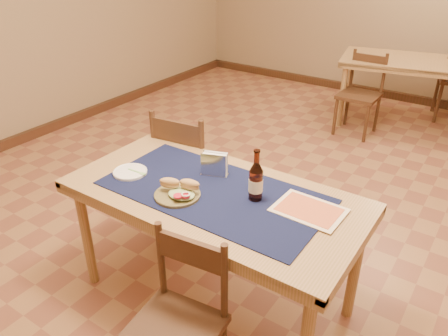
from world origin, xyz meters
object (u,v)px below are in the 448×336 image
Objects in this scene: main_table at (214,205)px; sandwich_plate at (179,192)px; chair_main_far at (190,167)px; napkin_holder at (214,165)px; back_table at (417,68)px; beer_bottle at (256,181)px; chair_main_near at (178,322)px.

main_table is 6.58× the size of sandwich_plate.
main_table is 0.80m from chair_main_far.
napkin_holder is at bearing -38.02° from chair_main_far.
chair_main_far reaches higher than back_table.
back_table is 3.39m from beer_bottle.
napkin_holder is (-0.32, 0.09, -0.04)m from beer_bottle.
main_table is 0.94× the size of back_table.
chair_main_far is (-0.84, -2.92, -0.18)m from back_table.
chair_main_near reaches higher than main_table.
main_table is 1.91× the size of chair_main_near.
sandwich_plate reaches higher than main_table.
beer_bottle is (0.34, 0.20, 0.08)m from sandwich_plate.
sandwich_plate is (-0.38, -3.59, 0.11)m from back_table.
sandwich_plate is at bearing -148.97° from beer_bottle.
sandwich_plate is 0.30m from napkin_holder.
chair_main_far is at bearing 149.90° from beer_bottle.
back_table is 3.32m from napkin_holder.
chair_main_near is at bearing -90.96° from beer_bottle.
sandwich_plate is 0.88× the size of beer_bottle.
main_table is at bearing 109.94° from chair_main_near.
sandwich_plate is (-0.12, -0.14, 0.11)m from main_table.
chair_main_far reaches higher than napkin_holder.
sandwich_plate is at bearing -55.50° from chair_main_far.
napkin_holder is at bearing -96.26° from back_table.
sandwich_plate is 0.40m from beer_bottle.
sandwich_plate is at bearing -129.59° from main_table.
beer_bottle is at bearing 89.04° from chair_main_near.
back_table is at bearing 89.25° from chair_main_near.
beer_bottle reaches higher than back_table.
main_table is 5.76× the size of beer_bottle.
main_table is at bearing 50.41° from sandwich_plate.
chair_main_near is 3.44× the size of sandwich_plate.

